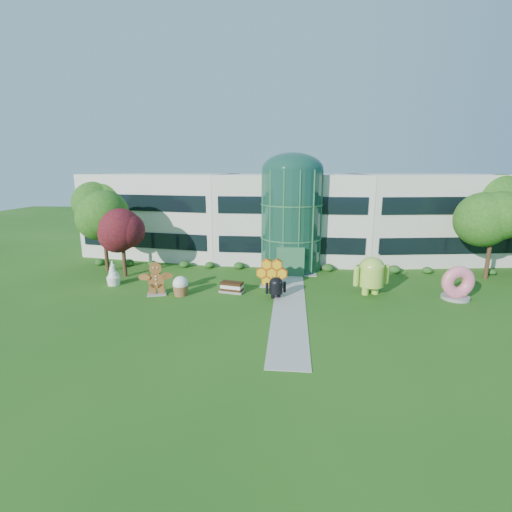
# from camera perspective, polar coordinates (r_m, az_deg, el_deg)

# --- Properties ---
(ground) EXTENTS (140.00, 140.00, 0.00)m
(ground) POSITION_cam_1_polar(r_m,az_deg,el_deg) (26.69, 5.13, -8.54)
(ground) COLOR #215114
(ground) RESTS_ON ground
(building) EXTENTS (46.00, 15.00, 9.30)m
(building) POSITION_cam_1_polar(r_m,az_deg,el_deg) (43.11, 5.48, 6.22)
(building) COLOR beige
(building) RESTS_ON ground
(atrium) EXTENTS (6.00, 6.00, 9.80)m
(atrium) POSITION_cam_1_polar(r_m,az_deg,el_deg) (37.13, 5.46, 5.48)
(atrium) COLOR #194738
(atrium) RESTS_ON ground
(walkway) EXTENTS (2.40, 20.00, 0.04)m
(walkway) POSITION_cam_1_polar(r_m,az_deg,el_deg) (28.55, 5.17, -7.02)
(walkway) COLOR #9E9E93
(walkway) RESTS_ON ground
(tree_red) EXTENTS (4.00, 4.00, 6.00)m
(tree_red) POSITION_cam_1_polar(r_m,az_deg,el_deg) (36.48, -19.78, 1.58)
(tree_red) COLOR #3F0C14
(tree_red) RESTS_ON ground
(trees_backdrop) EXTENTS (52.00, 8.00, 8.40)m
(trees_backdrop) POSITION_cam_1_polar(r_m,az_deg,el_deg) (38.22, 5.44, 4.64)
(trees_backdrop) COLOR #1C4C13
(trees_backdrop) RESTS_ON ground
(android_green) EXTENTS (3.71, 3.04, 3.63)m
(android_green) POSITION_cam_1_polar(r_m,az_deg,el_deg) (31.04, 17.35, -2.44)
(android_green) COLOR #9FCA40
(android_green) RESTS_ON ground
(android_black) EXTENTS (2.02, 1.67, 1.97)m
(android_black) POSITION_cam_1_polar(r_m,az_deg,el_deg) (29.03, 3.08, -4.62)
(android_black) COLOR black
(android_black) RESTS_ON ground
(donut) EXTENTS (2.75, 1.62, 2.70)m
(donut) POSITION_cam_1_polar(r_m,az_deg,el_deg) (32.60, 28.54, -3.58)
(donut) COLOR #D55176
(donut) RESTS_ON ground
(gingerbread) EXTENTS (3.15, 1.94, 2.72)m
(gingerbread) POSITION_cam_1_polar(r_m,az_deg,el_deg) (30.70, -15.13, -3.34)
(gingerbread) COLOR brown
(gingerbread) RESTS_ON ground
(ice_cream_sandwich) EXTENTS (2.13, 1.38, 0.87)m
(ice_cream_sandwich) POSITION_cam_1_polar(r_m,az_deg,el_deg) (30.54, -3.74, -4.80)
(ice_cream_sandwich) COLOR black
(ice_cream_sandwich) RESTS_ON ground
(honeycomb) EXTENTS (2.88, 1.11, 2.24)m
(honeycomb) POSITION_cam_1_polar(r_m,az_deg,el_deg) (31.73, 2.45, -2.79)
(honeycomb) COLOR #EFA817
(honeycomb) RESTS_ON ground
(froyo) EXTENTS (1.46, 1.46, 2.15)m
(froyo) POSITION_cam_1_polar(r_m,az_deg,el_deg) (34.52, -21.15, -2.45)
(froyo) COLOR white
(froyo) RESTS_ON ground
(cupcake) EXTENTS (1.59, 1.59, 1.59)m
(cupcake) POSITION_cam_1_polar(r_m,az_deg,el_deg) (30.26, -11.53, -4.51)
(cupcake) COLOR white
(cupcake) RESTS_ON ground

